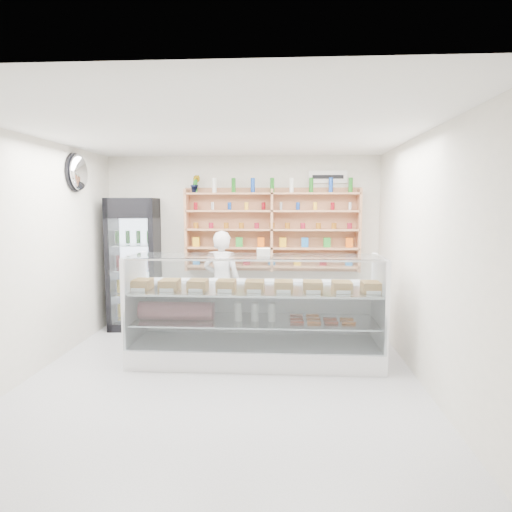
{
  "coord_description": "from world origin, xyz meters",
  "views": [
    {
      "loc": [
        0.7,
        -5.08,
        2.01
      ],
      "look_at": [
        0.33,
        0.9,
        1.33
      ],
      "focal_mm": 32.0,
      "sensor_mm": 36.0,
      "label": 1
    }
  ],
  "objects": [
    {
      "name": "wall_shelving",
      "position": [
        0.5,
        2.34,
        1.59
      ],
      "size": [
        2.84,
        0.28,
        1.33
      ],
      "color": "tan",
      "rests_on": "back_wall"
    },
    {
      "name": "potted_plant",
      "position": [
        -0.75,
        2.34,
        2.34
      ],
      "size": [
        0.17,
        0.14,
        0.28
      ],
      "primitive_type": "imported",
      "rotation": [
        0.0,
        0.0,
        0.09
      ],
      "color": "#1E6626",
      "rests_on": "wall_shelving"
    },
    {
      "name": "shop_worker",
      "position": [
        -0.26,
        1.85,
        0.81
      ],
      "size": [
        0.64,
        0.48,
        1.61
      ],
      "primitive_type": "imported",
      "rotation": [
        0.0,
        0.0,
        2.97
      ],
      "color": "silver",
      "rests_on": "floor"
    },
    {
      "name": "drinks_cooler",
      "position": [
        -1.73,
        2.13,
        1.06
      ],
      "size": [
        0.82,
        0.8,
        2.11
      ],
      "rotation": [
        0.0,
        0.0,
        0.09
      ],
      "color": "black",
      "rests_on": "floor"
    },
    {
      "name": "security_mirror",
      "position": [
        -2.17,
        1.2,
        2.45
      ],
      "size": [
        0.15,
        0.5,
        0.5
      ],
      "primitive_type": "ellipsoid",
      "color": "silver",
      "rests_on": "left_wall"
    },
    {
      "name": "wall_sign",
      "position": [
        1.4,
        2.47,
        2.45
      ],
      "size": [
        0.62,
        0.03,
        0.2
      ],
      "primitive_type": "cube",
      "color": "white",
      "rests_on": "back_wall"
    },
    {
      "name": "display_counter",
      "position": [
        0.34,
        0.59,
        0.37
      ],
      "size": [
        3.16,
        0.94,
        1.37
      ],
      "color": "white",
      "rests_on": "floor"
    },
    {
      "name": "room",
      "position": [
        0.0,
        0.0,
        1.4
      ],
      "size": [
        5.0,
        5.0,
        5.0
      ],
      "color": "#B8B8BD",
      "rests_on": "ground"
    }
  ]
}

